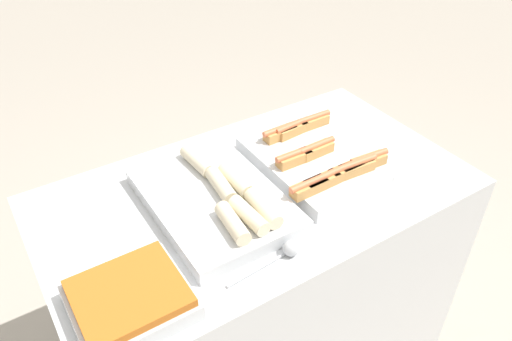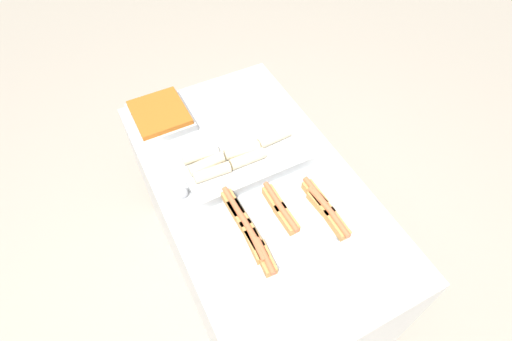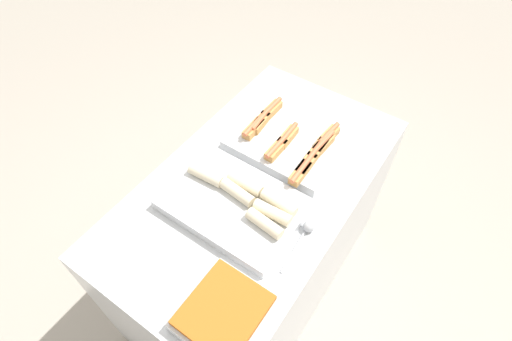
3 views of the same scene
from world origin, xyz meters
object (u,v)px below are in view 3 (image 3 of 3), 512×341
object	(u,v)px
tray_hotdogs	(286,145)
tray_wraps	(236,203)
serving_spoon_near	(307,230)
tray_side_front	(224,313)

from	to	relation	value
tray_hotdogs	tray_wraps	xyz separation A→B (m)	(-0.38, -0.00, -0.00)
tray_hotdogs	tray_wraps	size ratio (longest dim) A/B	0.90
serving_spoon_near	tray_wraps	bearing A→B (deg)	101.63
tray_wraps	tray_side_front	bearing A→B (deg)	-148.78
tray_wraps	serving_spoon_near	world-z (taller)	tray_wraps
tray_wraps	serving_spoon_near	xyz separation A→B (m)	(0.06, -0.29, -0.01)
tray_hotdogs	serving_spoon_near	size ratio (longest dim) A/B	2.02
tray_wraps	serving_spoon_near	distance (m)	0.30
tray_hotdogs	tray_side_front	distance (m)	0.79
tray_wraps	serving_spoon_near	bearing A→B (deg)	-78.37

